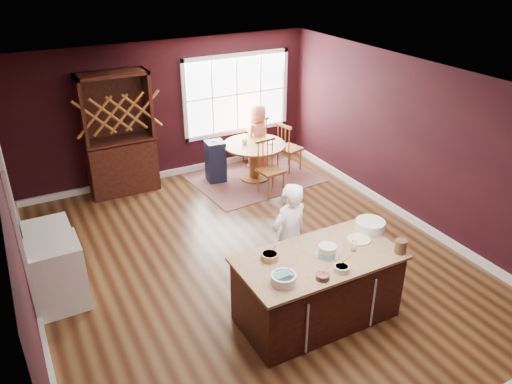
{
  "coord_description": "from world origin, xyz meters",
  "views": [
    {
      "loc": [
        -2.86,
        -5.55,
        4.31
      ],
      "look_at": [
        0.18,
        0.15,
        1.05
      ],
      "focal_mm": 35.0,
      "sensor_mm": 36.0,
      "label": 1
    }
  ],
  "objects_px": {
    "layer_cake": "(327,250)",
    "chair_east": "(290,146)",
    "washer": "(58,275)",
    "hutch": "(119,135)",
    "dryer": "(51,252)",
    "toddler": "(212,142)",
    "chair_north": "(255,140)",
    "seated_woman": "(258,136)",
    "chair_south": "(271,168)",
    "kitchen_island": "(317,289)",
    "dining_table": "(254,154)",
    "high_chair": "(216,161)",
    "baker": "(289,238)"
  },
  "relations": [
    {
      "from": "layer_cake",
      "to": "seated_woman",
      "type": "relative_size",
      "value": 0.22
    },
    {
      "from": "dining_table",
      "to": "seated_woman",
      "type": "height_order",
      "value": "seated_woman"
    },
    {
      "from": "dining_table",
      "to": "washer",
      "type": "bearing_deg",
      "value": -150.93
    },
    {
      "from": "washer",
      "to": "dryer",
      "type": "relative_size",
      "value": 1.07
    },
    {
      "from": "chair_north",
      "to": "toddler",
      "type": "distance_m",
      "value": 1.22
    },
    {
      "from": "dryer",
      "to": "chair_south",
      "type": "bearing_deg",
      "value": 12.25
    },
    {
      "from": "kitchen_island",
      "to": "baker",
      "type": "relative_size",
      "value": 1.26
    },
    {
      "from": "layer_cake",
      "to": "chair_east",
      "type": "bearing_deg",
      "value": 64.03
    },
    {
      "from": "high_chair",
      "to": "hutch",
      "type": "xyz_separation_m",
      "value": [
        -1.72,
        0.41,
        0.71
      ]
    },
    {
      "from": "kitchen_island",
      "to": "dryer",
      "type": "bearing_deg",
      "value": 139.07
    },
    {
      "from": "dryer",
      "to": "baker",
      "type": "bearing_deg",
      "value": -31.63
    },
    {
      "from": "seated_woman",
      "to": "washer",
      "type": "xyz_separation_m",
      "value": [
        -4.39,
        -2.74,
        -0.22
      ]
    },
    {
      "from": "seated_woman",
      "to": "washer",
      "type": "relative_size",
      "value": 1.48
    },
    {
      "from": "high_chair",
      "to": "hutch",
      "type": "bearing_deg",
      "value": 172.81
    },
    {
      "from": "washer",
      "to": "dining_table",
      "type": "bearing_deg",
      "value": 29.07
    },
    {
      "from": "chair_east",
      "to": "chair_north",
      "type": "distance_m",
      "value": 0.81
    },
    {
      "from": "chair_east",
      "to": "high_chair",
      "type": "bearing_deg",
      "value": 66.46
    },
    {
      "from": "baker",
      "to": "dryer",
      "type": "distance_m",
      "value": 3.31
    },
    {
      "from": "kitchen_island",
      "to": "chair_south",
      "type": "bearing_deg",
      "value": 69.8
    },
    {
      "from": "baker",
      "to": "hutch",
      "type": "distance_m",
      "value": 4.21
    },
    {
      "from": "dryer",
      "to": "toddler",
      "type": "bearing_deg",
      "value": 30.73
    },
    {
      "from": "toddler",
      "to": "washer",
      "type": "relative_size",
      "value": 0.28
    },
    {
      "from": "hutch",
      "to": "dryer",
      "type": "bearing_deg",
      "value": -125.0
    },
    {
      "from": "kitchen_island",
      "to": "washer",
      "type": "relative_size",
      "value": 2.16
    },
    {
      "from": "chair_east",
      "to": "dryer",
      "type": "relative_size",
      "value": 1.21
    },
    {
      "from": "chair_south",
      "to": "toddler",
      "type": "distance_m",
      "value": 1.33
    },
    {
      "from": "dining_table",
      "to": "chair_south",
      "type": "xyz_separation_m",
      "value": [
        -0.04,
        -0.74,
        -0.01
      ]
    },
    {
      "from": "dining_table",
      "to": "dryer",
      "type": "bearing_deg",
      "value": -158.29
    },
    {
      "from": "kitchen_island",
      "to": "hutch",
      "type": "distance_m",
      "value": 4.92
    },
    {
      "from": "chair_south",
      "to": "dryer",
      "type": "bearing_deg",
      "value": -173.35
    },
    {
      "from": "chair_north",
      "to": "dryer",
      "type": "distance_m",
      "value": 5.01
    },
    {
      "from": "baker",
      "to": "high_chair",
      "type": "distance_m",
      "value": 3.67
    },
    {
      "from": "layer_cake",
      "to": "seated_woman",
      "type": "height_order",
      "value": "seated_woman"
    },
    {
      "from": "chair_east",
      "to": "chair_south",
      "type": "bearing_deg",
      "value": 116.35
    },
    {
      "from": "hutch",
      "to": "dryer",
      "type": "height_order",
      "value": "hutch"
    },
    {
      "from": "toddler",
      "to": "hutch",
      "type": "distance_m",
      "value": 1.76
    },
    {
      "from": "chair_north",
      "to": "washer",
      "type": "relative_size",
      "value": 1.15
    },
    {
      "from": "baker",
      "to": "toddler",
      "type": "relative_size",
      "value": 6.12
    },
    {
      "from": "toddler",
      "to": "dining_table",
      "type": "bearing_deg",
      "value": -25.02
    },
    {
      "from": "dining_table",
      "to": "chair_south",
      "type": "bearing_deg",
      "value": -93.28
    },
    {
      "from": "chair_east",
      "to": "layer_cake",
      "type": "bearing_deg",
      "value": 138.7
    },
    {
      "from": "chair_east",
      "to": "seated_woman",
      "type": "relative_size",
      "value": 0.76
    },
    {
      "from": "kitchen_island",
      "to": "chair_south",
      "type": "distance_m",
      "value": 3.52
    },
    {
      "from": "high_chair",
      "to": "toddler",
      "type": "relative_size",
      "value": 3.34
    },
    {
      "from": "chair_south",
      "to": "toddler",
      "type": "bearing_deg",
      "value": 117.31
    },
    {
      "from": "chair_east",
      "to": "hutch",
      "type": "relative_size",
      "value": 0.46
    },
    {
      "from": "chair_east",
      "to": "hutch",
      "type": "bearing_deg",
      "value": 63.76
    },
    {
      "from": "kitchen_island",
      "to": "baker",
      "type": "distance_m",
      "value": 0.79
    },
    {
      "from": "chair_south",
      "to": "dining_table",
      "type": "bearing_deg",
      "value": 81.12
    },
    {
      "from": "layer_cake",
      "to": "washer",
      "type": "xyz_separation_m",
      "value": [
        -2.91,
        1.79,
        -0.52
      ]
    }
  ]
}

